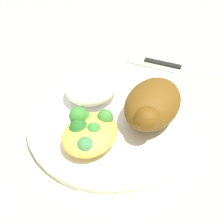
% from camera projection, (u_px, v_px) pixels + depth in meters
% --- Properties ---
extents(ground_plane, '(2.00, 2.00, 0.00)m').
position_uv_depth(ground_plane, '(112.00, 124.00, 0.53)').
color(ground_plane, '#BDBB92').
extents(plate, '(0.28, 0.28, 0.02)m').
position_uv_depth(plate, '(112.00, 120.00, 0.52)').
color(plate, white).
rests_on(plate, ground_plane).
extents(roasted_chicken, '(0.12, 0.08, 0.07)m').
position_uv_depth(roasted_chicken, '(152.00, 105.00, 0.48)').
color(roasted_chicken, brown).
rests_on(roasted_chicken, plate).
extents(rice_pile, '(0.10, 0.09, 0.05)m').
position_uv_depth(rice_pile, '(92.00, 86.00, 0.54)').
color(rice_pile, white).
rests_on(rice_pile, plate).
extents(mac_cheese_with_broccoli, '(0.09, 0.08, 0.05)m').
position_uv_depth(mac_cheese_with_broccoli, '(88.00, 131.00, 0.46)').
color(mac_cheese_with_broccoli, gold).
rests_on(mac_cheese_with_broccoli, plate).
extents(fork, '(0.04, 0.14, 0.01)m').
position_uv_depth(fork, '(161.00, 68.00, 0.64)').
color(fork, '#B2B2B7').
rests_on(fork, ground_plane).
extents(knife, '(0.04, 0.19, 0.01)m').
position_uv_depth(knife, '(183.00, 67.00, 0.64)').
color(knife, black).
rests_on(knife, ground_plane).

